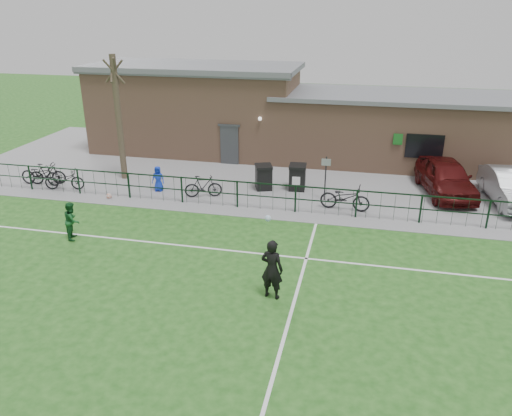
% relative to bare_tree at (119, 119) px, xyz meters
% --- Properties ---
extents(ground, '(90.00, 90.00, 0.00)m').
position_rel_bare_tree_xyz_m(ground, '(8.00, -10.50, -3.00)').
color(ground, '#1E5017').
rests_on(ground, ground).
extents(paving_strip, '(34.00, 13.00, 0.02)m').
position_rel_bare_tree_xyz_m(paving_strip, '(8.00, 3.00, -2.99)').
color(paving_strip, gray).
rests_on(paving_strip, ground).
extents(pitch_line_touch, '(28.00, 0.10, 0.01)m').
position_rel_bare_tree_xyz_m(pitch_line_touch, '(8.00, -2.70, -3.00)').
color(pitch_line_touch, white).
rests_on(pitch_line_touch, ground).
extents(pitch_line_mid, '(28.00, 0.10, 0.01)m').
position_rel_bare_tree_xyz_m(pitch_line_mid, '(8.00, -6.50, -3.00)').
color(pitch_line_mid, white).
rests_on(pitch_line_mid, ground).
extents(pitch_line_perp, '(0.10, 16.00, 0.01)m').
position_rel_bare_tree_xyz_m(pitch_line_perp, '(10.00, -10.50, -3.00)').
color(pitch_line_perp, white).
rests_on(pitch_line_perp, ground).
extents(perimeter_fence, '(28.00, 0.10, 1.20)m').
position_rel_bare_tree_xyz_m(perimeter_fence, '(8.00, -2.50, -2.40)').
color(perimeter_fence, black).
rests_on(perimeter_fence, ground).
extents(bare_tree, '(0.30, 0.30, 6.00)m').
position_rel_bare_tree_xyz_m(bare_tree, '(0.00, 0.00, 0.00)').
color(bare_tree, '#403527').
rests_on(bare_tree, ground).
extents(wheelie_bin_left, '(0.95, 1.00, 1.08)m').
position_rel_bare_tree_xyz_m(wheelie_bin_left, '(7.12, -0.01, -2.44)').
color(wheelie_bin_left, black).
rests_on(wheelie_bin_left, paving_strip).
extents(wheelie_bin_right, '(0.79, 0.88, 1.11)m').
position_rel_bare_tree_xyz_m(wheelie_bin_right, '(8.68, 0.28, -2.43)').
color(wheelie_bin_right, black).
rests_on(wheelie_bin_right, paving_strip).
extents(sign_post, '(0.07, 0.07, 2.00)m').
position_rel_bare_tree_xyz_m(sign_post, '(10.06, -0.86, -1.98)').
color(sign_post, black).
rests_on(sign_post, paving_strip).
extents(car_maroon, '(2.73, 4.97, 1.60)m').
position_rel_bare_tree_xyz_m(car_maroon, '(15.34, 1.17, -2.18)').
color(car_maroon, '#430C0B').
rests_on(car_maroon, paving_strip).
extents(car_silver, '(2.00, 4.59, 1.47)m').
position_rel_bare_tree_xyz_m(car_silver, '(17.94, 0.58, -2.25)').
color(car_silver, '#9A9DA1').
rests_on(car_silver, paving_strip).
extents(bicycle_a, '(2.07, 0.74, 1.08)m').
position_rel_bare_tree_xyz_m(bicycle_a, '(-3.43, -1.83, -2.44)').
color(bicycle_a, black).
rests_on(bicycle_a, paving_strip).
extents(bicycle_b, '(1.79, 0.93, 1.04)m').
position_rel_bare_tree_xyz_m(bicycle_b, '(-3.16, -1.68, -2.46)').
color(bicycle_b, black).
rests_on(bicycle_b, paving_strip).
extents(bicycle_c, '(1.94, 1.02, 0.97)m').
position_rel_bare_tree_xyz_m(bicycle_c, '(-1.96, -2.15, -2.49)').
color(bicycle_c, black).
rests_on(bicycle_c, paving_strip).
extents(bicycle_d, '(1.74, 1.00, 1.01)m').
position_rel_bare_tree_xyz_m(bicycle_d, '(4.70, -1.67, -2.48)').
color(bicycle_d, black).
rests_on(bicycle_d, paving_strip).
extents(bicycle_e, '(2.15, 0.92, 1.10)m').
position_rel_bare_tree_xyz_m(bicycle_e, '(11.00, -1.80, -2.43)').
color(bicycle_e, black).
rests_on(bicycle_e, paving_strip).
extents(spectator_child, '(0.62, 0.45, 1.18)m').
position_rel_bare_tree_xyz_m(spectator_child, '(2.41, -1.36, -2.39)').
color(spectator_child, '#1433C3').
rests_on(spectator_child, paving_strip).
extents(goalkeeper_kick, '(1.11, 2.84, 1.87)m').
position_rel_bare_tree_xyz_m(goalkeeper_kick, '(9.29, -9.08, -2.06)').
color(goalkeeper_kick, black).
rests_on(goalkeeper_kick, ground).
extents(outfield_player, '(0.74, 0.84, 1.42)m').
position_rel_bare_tree_xyz_m(outfield_player, '(1.33, -6.78, -2.29)').
color(outfield_player, '#175124').
rests_on(outfield_player, ground).
extents(ball_ground, '(0.24, 0.24, 0.24)m').
position_rel_bare_tree_xyz_m(ball_ground, '(0.61, -2.76, -2.88)').
color(ball_ground, silver).
rests_on(ball_ground, ground).
extents(clubhouse, '(24.25, 5.40, 4.96)m').
position_rel_bare_tree_xyz_m(clubhouse, '(7.12, 6.00, -0.78)').
color(clubhouse, '#A6795D').
rests_on(clubhouse, ground).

